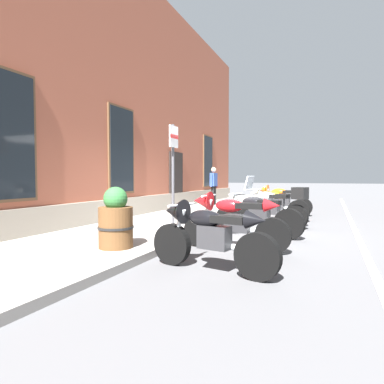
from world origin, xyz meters
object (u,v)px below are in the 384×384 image
object	(u,v)px
pedestrian_blue_top	(214,184)
barrel_planter	(116,221)
motorcycle_black_sport	(207,232)
motorcycle_red_sport	(231,218)
motorcycle_yellow_naked	(274,205)
motorcycle_black_naked	(256,215)
motorcycle_orange_sport	(280,198)
motorcycle_silver_touring	(273,206)
parking_sign	(173,163)

from	to	relation	value
pedestrian_blue_top	barrel_planter	xyz separation A→B (m)	(-8.91, -1.37, -0.46)
pedestrian_blue_top	motorcycle_black_sport	bearing A→B (deg)	-161.34
motorcycle_red_sport	pedestrian_blue_top	world-z (taller)	pedestrian_blue_top
motorcycle_yellow_naked	pedestrian_blue_top	xyz separation A→B (m)	(3.26, 3.11, 0.55)
motorcycle_black_sport	motorcycle_yellow_naked	size ratio (longest dim) A/B	0.96
motorcycle_black_naked	motorcycle_orange_sport	world-z (taller)	motorcycle_orange_sport
pedestrian_blue_top	motorcycle_yellow_naked	bearing A→B (deg)	-136.35
motorcycle_black_sport	motorcycle_silver_touring	distance (m)	4.58
motorcycle_yellow_naked	motorcycle_orange_sport	size ratio (longest dim) A/B	1.01
motorcycle_black_sport	motorcycle_orange_sport	xyz separation A→B (m)	(7.48, 0.07, 0.03)
motorcycle_red_sport	barrel_planter	xyz separation A→B (m)	(-1.16, 1.66, 0.00)
motorcycle_black_naked	motorcycle_orange_sport	bearing A→B (deg)	1.66
motorcycle_black_sport	motorcycle_red_sport	world-z (taller)	motorcycle_red_sport
motorcycle_orange_sport	parking_sign	world-z (taller)	parking_sign
motorcycle_silver_touring	motorcycle_orange_sport	xyz separation A→B (m)	(2.90, 0.25, 0.01)
motorcycle_red_sport	motorcycle_silver_touring	distance (m)	3.14
motorcycle_red_sport	motorcycle_silver_touring	bearing A→B (deg)	-4.81
motorcycle_orange_sport	pedestrian_blue_top	distance (m)	3.52
motorcycle_black_naked	parking_sign	bearing A→B (deg)	128.45
motorcycle_orange_sport	barrel_planter	size ratio (longest dim) A/B	1.98
motorcycle_black_sport	parking_sign	xyz separation A→B (m)	(1.85, 1.43, 1.06)
motorcycle_black_naked	parking_sign	distance (m)	2.21
motorcycle_black_sport	pedestrian_blue_top	size ratio (longest dim) A/B	1.22
pedestrian_blue_top	parking_sign	world-z (taller)	parking_sign
motorcycle_black_naked	motorcycle_orange_sport	distance (m)	4.44
motorcycle_black_sport	motorcycle_red_sport	bearing A→B (deg)	3.09
motorcycle_red_sport	motorcycle_orange_sport	xyz separation A→B (m)	(6.03, -0.01, 0.00)
motorcycle_black_sport	motorcycle_silver_touring	world-z (taller)	motorcycle_silver_touring
motorcycle_orange_sport	motorcycle_red_sport	bearing A→B (deg)	179.91
motorcycle_yellow_naked	motorcycle_orange_sport	world-z (taller)	motorcycle_orange_sport
motorcycle_black_naked	motorcycle_silver_touring	world-z (taller)	motorcycle_silver_touring
motorcycle_red_sport	motorcycle_black_naked	bearing A→B (deg)	-4.96
pedestrian_blue_top	parking_sign	size ratio (longest dim) A/B	0.71
motorcycle_yellow_naked	motorcycle_orange_sport	bearing A→B (deg)	2.55
motorcycle_red_sport	parking_sign	xyz separation A→B (m)	(0.40, 1.35, 1.03)
motorcycle_silver_touring	parking_sign	bearing A→B (deg)	149.33
motorcycle_orange_sport	pedestrian_blue_top	xyz separation A→B (m)	(1.72, 3.04, 0.46)
motorcycle_red_sport	barrel_planter	bearing A→B (deg)	124.83
motorcycle_black_naked	motorcycle_orange_sport	size ratio (longest dim) A/B	1.02
motorcycle_red_sport	parking_sign	size ratio (longest dim) A/B	0.88
motorcycle_silver_touring	parking_sign	distance (m)	3.33
motorcycle_black_naked	motorcycle_silver_touring	xyz separation A→B (m)	(1.54, -0.13, 0.09)
motorcycle_black_sport	parking_sign	size ratio (longest dim) A/B	0.87
pedestrian_blue_top	motorcycle_silver_touring	bearing A→B (deg)	-144.55
motorcycle_black_naked	motorcycle_yellow_naked	size ratio (longest dim) A/B	1.01
parking_sign	motorcycle_red_sport	bearing A→B (deg)	-106.63
motorcycle_yellow_naked	barrel_planter	size ratio (longest dim) A/B	1.99
motorcycle_yellow_naked	motorcycle_black_sport	bearing A→B (deg)	-179.99
motorcycle_silver_touring	parking_sign	xyz separation A→B (m)	(-2.72, 1.61, 1.04)
motorcycle_red_sport	pedestrian_blue_top	bearing A→B (deg)	21.35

